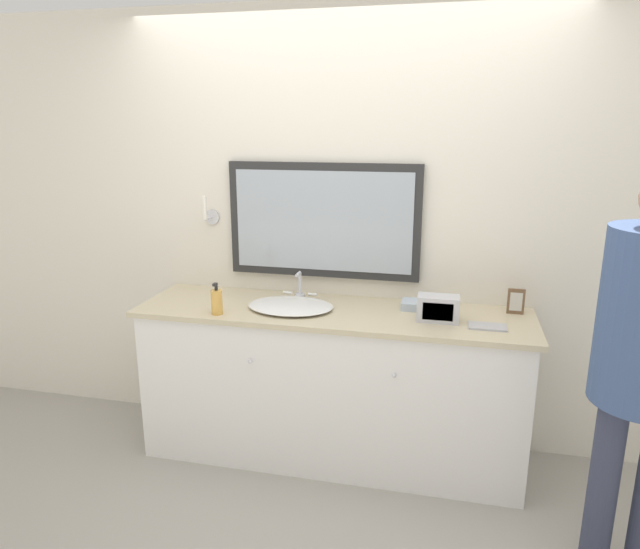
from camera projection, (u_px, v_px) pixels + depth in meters
The scene contains 9 objects.
ground_plane at pixel (319, 484), 3.10m from camera, with size 14.00×14.00×0.00m, color #9E998E.
wall_back at pixel (344, 232), 3.37m from camera, with size 8.00×0.18×2.55m.
vanity_counter at pixel (332, 384), 3.27m from camera, with size 2.19×0.60×0.90m.
sink_basin at pixel (291, 305), 3.18m from camera, with size 0.48×0.41×0.17m.
soap_bottle at pixel (217, 302), 3.08m from camera, with size 0.06×0.06×0.18m.
appliance_box at pixel (438, 309), 2.97m from camera, with size 0.22×0.12×0.14m.
picture_frame at pixel (516, 301), 3.08m from camera, with size 0.09×0.01×0.14m.
hand_towel_near_sink at pixel (416, 305), 3.18m from camera, with size 0.16×0.13×0.04m.
metal_tray at pixel (487, 327), 2.89m from camera, with size 0.19×0.11×0.01m.
Camera 1 is at (0.62, -2.63, 1.90)m, focal length 32.00 mm.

